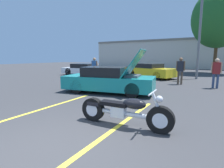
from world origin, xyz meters
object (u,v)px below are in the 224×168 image
at_px(light_pole, 201,25).
at_px(show_car_hood_open, 109,80).
at_px(spectator_by_show_car, 216,71).
at_px(motorcycle, 124,111).
at_px(parked_car_mid_row, 150,71).
at_px(tree_background, 219,18).
at_px(spectator_near_motorcycle, 180,69).
at_px(spectator_midground, 94,67).
at_px(parked_car_left_row, 85,70).

bearing_deg(light_pole, show_car_hood_open, -112.91).
bearing_deg(spectator_by_show_car, show_car_hood_open, -139.41).
distance_m(motorcycle, spectator_by_show_car, 7.60).
height_order(show_car_hood_open, parked_car_mid_row, show_car_hood_open).
bearing_deg(light_pole, spectator_by_show_car, -74.02).
bearing_deg(motorcycle, tree_background, 80.18).
xyz_separation_m(light_pole, spectator_near_motorcycle, (-0.76, -3.58, -3.09)).
height_order(show_car_hood_open, spectator_by_show_car, show_car_hood_open).
relative_size(parked_car_mid_row, spectator_midground, 2.76).
relative_size(parked_car_mid_row, parked_car_left_row, 1.03).
height_order(parked_car_left_row, spectator_by_show_car, spectator_by_show_car).
relative_size(light_pole, spectator_near_motorcycle, 4.41).
distance_m(motorcycle, spectator_midground, 8.84).
relative_size(parked_car_mid_row, spectator_near_motorcycle, 2.72).
bearing_deg(spectator_near_motorcycle, spectator_midground, -169.59).
xyz_separation_m(motorcycle, show_car_hood_open, (-2.50, 3.44, 0.22)).
relative_size(motorcycle, show_car_hood_open, 0.53).
bearing_deg(parked_car_left_row, light_pole, 9.21).
xyz_separation_m(light_pole, show_car_hood_open, (-3.35, -7.93, -3.49)).
bearing_deg(tree_background, show_car_hood_open, -107.80).
bearing_deg(spectator_midground, spectator_by_show_car, 4.31).
xyz_separation_m(motorcycle, parked_car_left_row, (-8.57, 9.22, 0.15)).
bearing_deg(motorcycle, parked_car_mid_row, 101.07).
relative_size(motorcycle, parked_car_mid_row, 0.53).
xyz_separation_m(tree_background, spectator_midground, (-7.68, -10.61, -4.54)).
xyz_separation_m(parked_car_mid_row, parked_car_left_row, (-5.89, -1.21, -0.04)).
bearing_deg(parked_car_mid_row, spectator_midground, -107.92).
distance_m(show_car_hood_open, spectator_near_motorcycle, 5.08).
bearing_deg(tree_background, spectator_by_show_car, -89.68).
relative_size(light_pole, tree_background, 0.88).
xyz_separation_m(tree_background, spectator_by_show_car, (0.06, -10.02, -4.55)).
height_order(spectator_by_show_car, spectator_midground, spectator_midground).
bearing_deg(light_pole, parked_car_mid_row, -165.14).
height_order(motorcycle, spectator_midground, spectator_midground).
xyz_separation_m(motorcycle, parked_car_mid_row, (-2.68, 10.43, 0.18)).
xyz_separation_m(tree_background, parked_car_mid_row, (-4.65, -6.90, -4.95)).
relative_size(light_pole, spectator_midground, 4.46).
xyz_separation_m(parked_car_left_row, spectator_by_show_car, (10.59, -1.92, 0.44)).
height_order(light_pole, motorcycle, light_pole).
relative_size(motorcycle, spectator_by_show_car, 1.48).
relative_size(light_pole, motorcycle, 3.05).
height_order(light_pole, show_car_hood_open, light_pole).
bearing_deg(parked_car_left_row, motorcycle, -50.73).
bearing_deg(spectator_midground, spectator_near_motorcycle, 10.41).
height_order(light_pole, spectator_near_motorcycle, light_pole).
bearing_deg(tree_background, spectator_midground, -125.90).
relative_size(tree_background, spectator_by_show_car, 5.15).
relative_size(tree_background, show_car_hood_open, 1.85).
bearing_deg(spectator_near_motorcycle, motorcycle, -90.70).
bearing_deg(parked_car_left_row, tree_background, 33.95).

